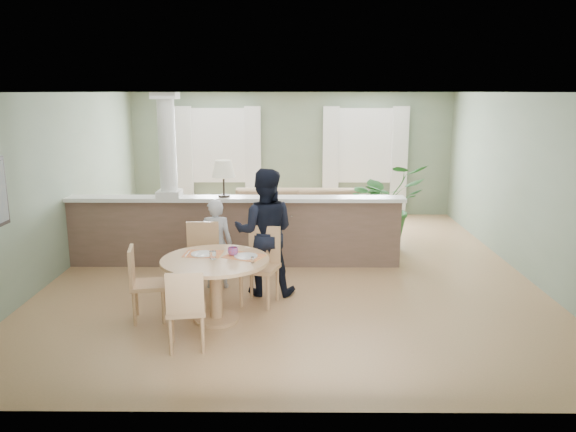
{
  "coord_description": "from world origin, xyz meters",
  "views": [
    {
      "loc": [
        0.01,
        -8.36,
        2.71
      ],
      "look_at": [
        -0.05,
        -1.0,
        1.07
      ],
      "focal_mm": 35.0,
      "sensor_mm": 36.0,
      "label": 1
    }
  ],
  "objects_px": {
    "houseplant": "(384,205)",
    "man_person": "(265,232)",
    "chair_near": "(186,306)",
    "chair_side": "(142,280)",
    "child_person": "(216,243)",
    "sofa": "(298,216)",
    "dining_table": "(216,271)",
    "chair_far_man": "(261,261)",
    "chair_far_boy": "(202,257)"
  },
  "relations": [
    {
      "from": "chair_far_boy",
      "to": "chair_far_man",
      "type": "relative_size",
      "value": 1.0
    },
    {
      "from": "chair_side",
      "to": "houseplant",
      "type": "bearing_deg",
      "value": -56.41
    },
    {
      "from": "chair_side",
      "to": "sofa",
      "type": "bearing_deg",
      "value": -37.38
    },
    {
      "from": "child_person",
      "to": "man_person",
      "type": "distance_m",
      "value": 0.76
    },
    {
      "from": "chair_far_man",
      "to": "man_person",
      "type": "height_order",
      "value": "man_person"
    },
    {
      "from": "sofa",
      "to": "chair_far_boy",
      "type": "height_order",
      "value": "chair_far_boy"
    },
    {
      "from": "chair_far_man",
      "to": "man_person",
      "type": "relative_size",
      "value": 0.58
    },
    {
      "from": "chair_far_man",
      "to": "chair_near",
      "type": "xyz_separation_m",
      "value": [
        -0.72,
        -1.44,
        -0.05
      ]
    },
    {
      "from": "houseplant",
      "to": "chair_far_man",
      "type": "xyz_separation_m",
      "value": [
        -2.03,
        -2.73,
        -0.2
      ]
    },
    {
      "from": "sofa",
      "to": "chair_near",
      "type": "height_order",
      "value": "chair_near"
    },
    {
      "from": "sofa",
      "to": "child_person",
      "type": "height_order",
      "value": "child_person"
    },
    {
      "from": "child_person",
      "to": "chair_side",
      "type": "bearing_deg",
      "value": 56.89
    },
    {
      "from": "chair_far_man",
      "to": "child_person",
      "type": "bearing_deg",
      "value": 157.01
    },
    {
      "from": "chair_side",
      "to": "man_person",
      "type": "distance_m",
      "value": 1.75
    },
    {
      "from": "dining_table",
      "to": "chair_far_man",
      "type": "xyz_separation_m",
      "value": [
        0.51,
        0.62,
        -0.07
      ]
    },
    {
      "from": "chair_side",
      "to": "chair_far_man",
      "type": "bearing_deg",
      "value": -76.68
    },
    {
      "from": "sofa",
      "to": "child_person",
      "type": "distance_m",
      "value": 2.85
    },
    {
      "from": "chair_far_man",
      "to": "child_person",
      "type": "relative_size",
      "value": 0.79
    },
    {
      "from": "dining_table",
      "to": "chair_far_boy",
      "type": "xyz_separation_m",
      "value": [
        -0.3,
        0.82,
        -0.07
      ]
    },
    {
      "from": "chair_far_man",
      "to": "chair_side",
      "type": "distance_m",
      "value": 1.53
    },
    {
      "from": "houseplant",
      "to": "man_person",
      "type": "height_order",
      "value": "man_person"
    },
    {
      "from": "chair_far_man",
      "to": "man_person",
      "type": "xyz_separation_m",
      "value": [
        0.03,
        0.34,
        0.31
      ]
    },
    {
      "from": "chair_near",
      "to": "chair_side",
      "type": "distance_m",
      "value": 1.06
    },
    {
      "from": "dining_table",
      "to": "child_person",
      "type": "height_order",
      "value": "child_person"
    },
    {
      "from": "houseplant",
      "to": "dining_table",
      "type": "bearing_deg",
      "value": -127.15
    },
    {
      "from": "chair_near",
      "to": "chair_side",
      "type": "height_order",
      "value": "chair_side"
    },
    {
      "from": "sofa",
      "to": "chair_near",
      "type": "distance_m",
      "value": 4.76
    },
    {
      "from": "sofa",
      "to": "dining_table",
      "type": "height_order",
      "value": "sofa"
    },
    {
      "from": "houseplant",
      "to": "chair_side",
      "type": "relative_size",
      "value": 1.65
    },
    {
      "from": "chair_far_boy",
      "to": "sofa",
      "type": "bearing_deg",
      "value": 64.35
    },
    {
      "from": "dining_table",
      "to": "child_person",
      "type": "distance_m",
      "value": 1.2
    },
    {
      "from": "houseplant",
      "to": "chair_side",
      "type": "xyz_separation_m",
      "value": [
        -3.42,
        -3.35,
        -0.25
      ]
    },
    {
      "from": "man_person",
      "to": "dining_table",
      "type": "bearing_deg",
      "value": 64.06
    },
    {
      "from": "chair_far_boy",
      "to": "man_person",
      "type": "bearing_deg",
      "value": 7.49
    },
    {
      "from": "sofa",
      "to": "houseplant",
      "type": "xyz_separation_m",
      "value": [
        1.53,
        -0.43,
        0.3
      ]
    },
    {
      "from": "chair_far_man",
      "to": "chair_side",
      "type": "bearing_deg",
      "value": -138.64
    },
    {
      "from": "dining_table",
      "to": "man_person",
      "type": "bearing_deg",
      "value": 60.84
    },
    {
      "from": "chair_far_boy",
      "to": "chair_near",
      "type": "height_order",
      "value": "chair_far_boy"
    },
    {
      "from": "chair_near",
      "to": "man_person",
      "type": "xyz_separation_m",
      "value": [
        0.75,
        1.78,
        0.36
      ]
    },
    {
      "from": "houseplant",
      "to": "chair_near",
      "type": "height_order",
      "value": "houseplant"
    },
    {
      "from": "chair_near",
      "to": "chair_side",
      "type": "bearing_deg",
      "value": -59.16
    },
    {
      "from": "houseplant",
      "to": "child_person",
      "type": "relative_size",
      "value": 1.18
    },
    {
      "from": "houseplant",
      "to": "man_person",
      "type": "xyz_separation_m",
      "value": [
        -2.0,
        -2.39,
        0.11
      ]
    },
    {
      "from": "chair_far_boy",
      "to": "child_person",
      "type": "relative_size",
      "value": 0.79
    },
    {
      "from": "sofa",
      "to": "houseplant",
      "type": "height_order",
      "value": "houseplant"
    },
    {
      "from": "sofa",
      "to": "chair_far_man",
      "type": "xyz_separation_m",
      "value": [
        -0.5,
        -3.16,
        0.1
      ]
    },
    {
      "from": "chair_far_man",
      "to": "chair_side",
      "type": "xyz_separation_m",
      "value": [
        -1.39,
        -0.62,
        -0.05
      ]
    },
    {
      "from": "houseplant",
      "to": "child_person",
      "type": "xyz_separation_m",
      "value": [
        -2.7,
        -2.16,
        -0.12
      ]
    },
    {
      "from": "child_person",
      "to": "man_person",
      "type": "relative_size",
      "value": 0.74
    },
    {
      "from": "sofa",
      "to": "chair_near",
      "type": "bearing_deg",
      "value": -104.69
    }
  ]
}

